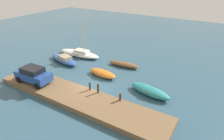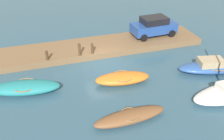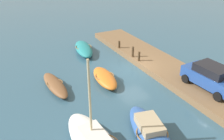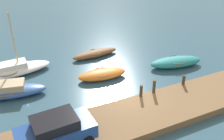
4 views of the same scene
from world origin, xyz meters
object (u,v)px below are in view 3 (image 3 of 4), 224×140
rowboat_teal (84,49)px  mooring_post_mid_west (133,52)px  mooring_post_mid_east (119,44)px  rowboat_orange (105,78)px  motorboat_blue (151,134)px  parked_car (211,77)px  mooring_post_west (139,56)px  rowboat_brown (55,85)px

rowboat_teal → mooring_post_mid_west: 5.31m
mooring_post_mid_east → mooring_post_mid_west: bearing=180.0°
rowboat_teal → rowboat_orange: bearing=-176.0°
motorboat_blue → mooring_post_mid_west: size_ratio=5.84×
parked_car → rowboat_teal: bearing=20.8°
parked_car → mooring_post_mid_east: bearing=8.0°
rowboat_orange → parked_car: 7.79m
mooring_post_mid_west → mooring_post_mid_east: bearing=0.0°
rowboat_orange → mooring_post_west: (1.14, -3.96, 0.58)m
rowboat_teal → motorboat_blue: bearing=-175.0°
rowboat_teal → parked_car: bearing=-145.1°
rowboat_orange → motorboat_blue: bearing=-178.4°
rowboat_teal → rowboat_brown: bearing=151.6°
mooring_post_west → rowboat_orange: bearing=106.0°
mooring_post_mid_west → parked_car: 7.46m
rowboat_brown → rowboat_orange: 3.84m
rowboat_orange → rowboat_teal: 6.43m
rowboat_brown → motorboat_blue: size_ratio=0.75×
rowboat_orange → motorboat_blue: 7.00m
motorboat_blue → rowboat_teal: 13.43m
rowboat_brown → rowboat_teal: size_ratio=0.93×
parked_car → mooring_post_west: bearing=13.8°
rowboat_brown → mooring_post_mid_east: size_ratio=5.99×
rowboat_brown → mooring_post_mid_east: (3.78, -7.70, 0.57)m
rowboat_brown → parked_car: bearing=-125.0°
rowboat_brown → mooring_post_west: size_ratio=5.02×
rowboat_orange → rowboat_teal: rowboat_teal is taller
mooring_post_mid_east → parked_car: (-9.72, -1.86, 0.53)m
rowboat_teal → mooring_post_mid_west: size_ratio=4.76×
rowboat_brown → parked_car: (-5.94, -9.56, 1.10)m
rowboat_teal → mooring_post_mid_west: bearing=-132.1°
rowboat_teal → parked_car: size_ratio=1.14×
motorboat_blue → parked_car: (1.90, -6.47, 0.99)m
rowboat_teal → mooring_post_west: 6.14m
motorboat_blue → mooring_post_west: mooring_post_west is taller
rowboat_brown → mooring_post_mid_west: (1.27, -7.70, 0.70)m
mooring_post_west → rowboat_teal: bearing=31.0°
motorboat_blue → parked_car: bearing=-60.6°
parked_car → rowboat_orange: bearing=46.1°
rowboat_teal → mooring_post_mid_east: size_ratio=6.47×
mooring_post_mid_west → mooring_post_west: bearing=180.0°
mooring_post_mid_east → parked_car: size_ratio=0.18×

